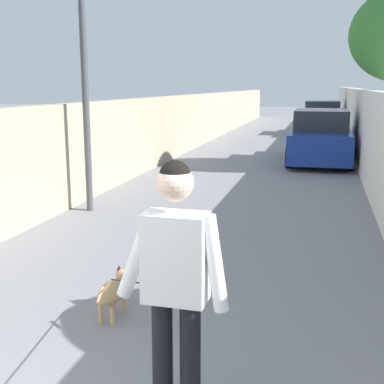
{
  "coord_description": "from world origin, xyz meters",
  "views": [
    {
      "loc": [
        -1.49,
        -1.74,
        2.24
      ],
      "look_at": [
        4.32,
        -0.28,
        1.0
      ],
      "focal_mm": 48.33,
      "sensor_mm": 36.0,
      "label": 1
    }
  ],
  "objects_px": {
    "dog": "(114,291)",
    "car_near": "(320,138)",
    "car_far": "(322,119)",
    "lamp_post": "(83,31)",
    "person_skateboarder": "(176,278)"
  },
  "relations": [
    {
      "from": "dog",
      "to": "car_near",
      "type": "xyz_separation_m",
      "value": [
        11.24,
        -1.86,
        0.44
      ]
    },
    {
      "from": "car_near",
      "to": "car_far",
      "type": "xyz_separation_m",
      "value": [
        9.08,
        -0.0,
        -0.0
      ]
    },
    {
      "from": "lamp_post",
      "to": "person_skateboarder",
      "type": "distance_m",
      "value": 6.81
    },
    {
      "from": "person_skateboarder",
      "to": "car_far",
      "type": "bearing_deg",
      "value": -2.01
    },
    {
      "from": "lamp_post",
      "to": "dog",
      "type": "relative_size",
      "value": 2.41
    },
    {
      "from": "person_skateboarder",
      "to": "car_far",
      "type": "height_order",
      "value": "person_skateboarder"
    },
    {
      "from": "car_near",
      "to": "car_far",
      "type": "bearing_deg",
      "value": -0.0
    },
    {
      "from": "car_near",
      "to": "person_skateboarder",
      "type": "bearing_deg",
      "value": 176.57
    },
    {
      "from": "car_far",
      "to": "dog",
      "type": "bearing_deg",
      "value": 174.77
    },
    {
      "from": "dog",
      "to": "car_far",
      "type": "bearing_deg",
      "value": -5.23
    },
    {
      "from": "dog",
      "to": "car_near",
      "type": "height_order",
      "value": "car_near"
    },
    {
      "from": "person_skateboarder",
      "to": "car_near",
      "type": "bearing_deg",
      "value": -3.43
    },
    {
      "from": "dog",
      "to": "person_skateboarder",
      "type": "bearing_deg",
      "value": -145.71
    },
    {
      "from": "lamp_post",
      "to": "person_skateboarder",
      "type": "relative_size",
      "value": 2.67
    },
    {
      "from": "lamp_post",
      "to": "car_near",
      "type": "distance_m",
      "value": 8.6
    }
  ]
}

